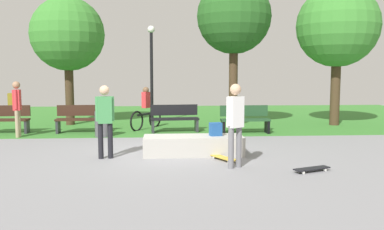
{
  "coord_description": "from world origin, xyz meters",
  "views": [
    {
      "loc": [
        0.19,
        -10.03,
        2.01
      ],
      "look_at": [
        0.87,
        0.17,
        0.92
      ],
      "focal_mm": 37.97,
      "sensor_mm": 36.0,
      "label": 1
    }
  ],
  "objects": [
    {
      "name": "grass_lawn",
      "position": [
        0.0,
        8.2,
        0.0
      ],
      "size": [
        26.6,
        11.6,
        0.01
      ],
      "primitive_type": "cube",
      "color": "#387A2D",
      "rests_on": "ground_plane"
    },
    {
      "name": "lamp_post",
      "position": [
        -0.33,
        6.02,
        2.34
      ],
      "size": [
        0.28,
        0.28,
        3.8
      ],
      "color": "black",
      "rests_on": "ground_plane"
    },
    {
      "name": "trash_bin",
      "position": [
        -1.76,
        2.64,
        0.4
      ],
      "size": [
        0.47,
        0.47,
        0.8
      ],
      "primitive_type": "cylinder",
      "color": "#4C4C51",
      "rests_on": "ground_plane"
    },
    {
      "name": "skateboard_by_ledge",
      "position": [
        1.52,
        -1.01,
        0.06
      ],
      "size": [
        0.57,
        0.79,
        0.08
      ],
      "color": "gold",
      "rests_on": "ground_plane"
    },
    {
      "name": "backpack_on_ledge",
      "position": [
        1.41,
        -0.3,
        0.62
      ],
      "size": [
        0.32,
        0.26,
        0.32
      ],
      "primitive_type": "cube",
      "rotation": [
        0.0,
        0.0,
        3.36
      ],
      "color": "#1E4C8C",
      "rests_on": "concrete_ledge"
    },
    {
      "name": "park_bench_center_lawn",
      "position": [
        2.8,
        3.06,
        0.48
      ],
      "size": [
        1.61,
        0.52,
        0.91
      ],
      "color": "#1E4223",
      "rests_on": "ground_plane"
    },
    {
      "name": "park_bench_far_left",
      "position": [
        -2.6,
        3.56,
        0.48
      ],
      "size": [
        1.61,
        0.51,
        0.91
      ],
      "color": "#331E14",
      "rests_on": "ground_plane"
    },
    {
      "name": "skateboard_spare",
      "position": [
        3.14,
        -2.17,
        0.06
      ],
      "size": [
        0.82,
        0.47,
        0.08
      ],
      "color": "black",
      "rests_on": "ground_plane"
    },
    {
      "name": "skater_watching",
      "position": [
        -1.2,
        -0.6,
        1.0
      ],
      "size": [
        0.43,
        0.25,
        1.7
      ],
      "color": "black",
      "rests_on": "ground_plane"
    },
    {
      "name": "park_bench_by_oak",
      "position": [
        0.5,
        3.5,
        0.48
      ],
      "size": [
        1.63,
        0.61,
        0.91
      ],
      "color": "black",
      "rests_on": "ground_plane"
    },
    {
      "name": "ground_plane",
      "position": [
        0.0,
        0.0,
        0.0
      ],
      "size": [
        28.0,
        28.0,
        0.0
      ],
      "primitive_type": "plane",
      "color": "gray"
    },
    {
      "name": "tree_leaning_ash",
      "position": [
        6.61,
        4.9,
        3.68
      ],
      "size": [
        3.03,
        3.03,
        5.22
      ],
      "color": "#42301E",
      "rests_on": "grass_lawn"
    },
    {
      "name": "pedestrian_with_backpack",
      "position": [
        -4.38,
        2.73,
        1.04
      ],
      "size": [
        0.38,
        0.43,
        1.73
      ],
      "color": "tan",
      "rests_on": "ground_plane"
    },
    {
      "name": "skater_performing_trick",
      "position": [
        1.65,
        -1.71,
        1.04
      ],
      "size": [
        0.38,
        0.34,
        1.77
      ],
      "color": "slate",
      "rests_on": "ground_plane"
    },
    {
      "name": "tree_young_birch",
      "position": [
        -3.44,
        5.65,
        3.4
      ],
      "size": [
        2.75,
        2.75,
        4.8
      ],
      "color": "#42301E",
      "rests_on": "grass_lawn"
    },
    {
      "name": "concrete_ledge",
      "position": [
        0.87,
        -0.31,
        0.23
      ],
      "size": [
        2.41,
        0.84,
        0.46
      ],
      "primitive_type": "cube",
      "color": "#A8A59E",
      "rests_on": "ground_plane"
    },
    {
      "name": "tree_tall_oak",
      "position": [
        2.7,
        4.81,
        3.97
      ],
      "size": [
        2.69,
        2.69,
        5.35
      ],
      "color": "#42301E",
      "rests_on": "grass_lawn"
    },
    {
      "name": "park_bench_near_lamppost",
      "position": [
        -5.1,
        3.57,
        0.48
      ],
      "size": [
        1.62,
        0.55,
        0.91
      ],
      "color": "#331E14",
      "rests_on": "ground_plane"
    },
    {
      "name": "cyclist_on_bicycle",
      "position": [
        -0.48,
        4.3,
        0.63
      ],
      "size": [
        1.04,
        1.56,
        1.52
      ],
      "color": "black",
      "rests_on": "ground_plane"
    }
  ]
}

